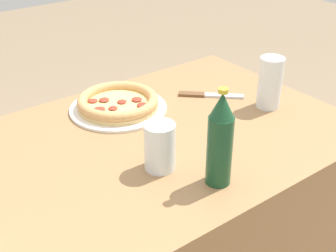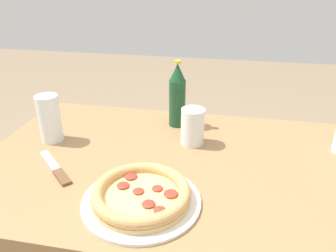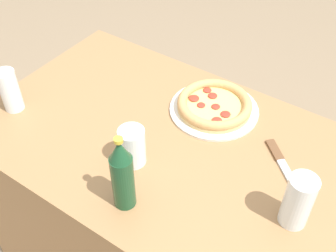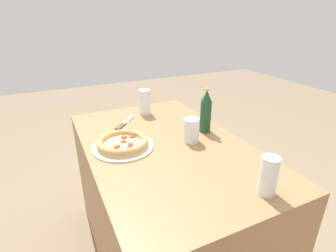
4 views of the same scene
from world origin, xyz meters
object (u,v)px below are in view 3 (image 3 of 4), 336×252
at_px(pizza_margherita, 214,106).
at_px(glass_mango_juice, 10,91).
at_px(beer_bottle, 122,174).
at_px(knife, 282,163).
at_px(glass_iced_tea, 298,202).
at_px(glass_red_wine, 132,148).

distance_m(pizza_margherita, glass_mango_juice, 0.63).
distance_m(beer_bottle, knife, 0.45).
bearing_deg(beer_bottle, glass_iced_tea, -153.06).
xyz_separation_m(pizza_margherita, glass_mango_juice, (0.53, 0.34, 0.05)).
xyz_separation_m(pizza_margherita, glass_iced_tea, (-0.36, 0.25, 0.05)).
relative_size(glass_red_wine, knife, 0.72).
xyz_separation_m(beer_bottle, knife, (-0.28, -0.35, -0.10)).
height_order(glass_red_wine, beer_bottle, beer_bottle).
xyz_separation_m(glass_iced_tea, glass_red_wine, (0.44, 0.07, -0.02)).
distance_m(glass_mango_juice, glass_red_wine, 0.45).
distance_m(pizza_margherita, knife, 0.28).
bearing_deg(glass_iced_tea, knife, -59.16).
distance_m(glass_mango_juice, knife, 0.84).
distance_m(pizza_margherita, glass_red_wine, 0.32).
xyz_separation_m(glass_iced_tea, beer_bottle, (0.37, 0.19, 0.04)).
bearing_deg(glass_iced_tea, glass_mango_juice, 6.36).
xyz_separation_m(glass_red_wine, knife, (-0.35, -0.22, -0.05)).
height_order(pizza_margherita, knife, pizza_margherita).
xyz_separation_m(pizza_margherita, knife, (-0.27, 0.09, -0.02)).
xyz_separation_m(pizza_margherita, beer_bottle, (0.01, 0.43, 0.09)).
relative_size(glass_mango_juice, glass_red_wine, 1.22).
bearing_deg(beer_bottle, knife, -128.73).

